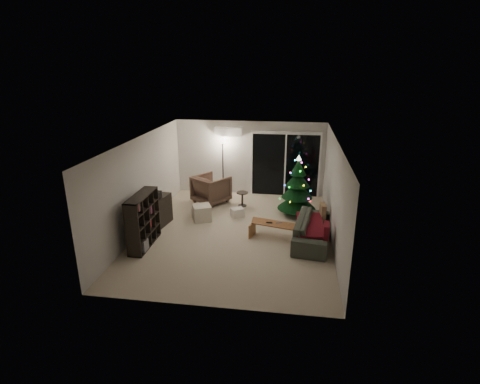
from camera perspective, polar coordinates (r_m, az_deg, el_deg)
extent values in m
plane|color=beige|center=(10.05, -0.82, -6.20)|extent=(6.50, 6.50, 0.00)
plane|color=white|center=(9.27, -0.89, 7.94)|extent=(6.50, 6.50, 0.00)
cube|color=silver|center=(12.68, 1.49, 5.17)|extent=(5.00, 0.02, 2.50)
cube|color=silver|center=(6.64, -5.36, -8.20)|extent=(5.00, 0.02, 2.50)
cube|color=silver|center=(10.27, -14.76, 1.20)|extent=(0.02, 6.50, 2.50)
cube|color=silver|center=(9.53, 14.16, -0.12)|extent=(0.02, 6.50, 2.50)
cube|color=black|center=(12.63, 6.90, 4.04)|extent=(2.20, 0.02, 2.10)
cube|color=white|center=(12.48, -1.77, 9.16)|extent=(0.90, 0.22, 0.28)
cube|color=#3F3833|center=(13.45, 6.78, 0.07)|extent=(2.60, 1.00, 0.10)
cube|color=white|center=(13.66, 6.93, 2.79)|extent=(2.20, 0.06, 1.00)
cube|color=#2C2620|center=(10.44, -13.15, -3.24)|extent=(0.70, 1.39, 0.83)
cube|color=black|center=(10.26, -13.36, -0.63)|extent=(0.42, 0.50, 0.18)
imported|color=#4D3830|center=(12.07, -4.42, 0.44)|extent=(1.36, 1.37, 0.90)
cube|color=beige|center=(10.80, -5.83, -3.16)|extent=(0.65, 0.65, 0.45)
cube|color=white|center=(11.11, -6.33, -2.96)|extent=(0.49, 0.43, 0.30)
cube|color=white|center=(11.03, -0.41, -3.12)|extent=(0.45, 0.42, 0.25)
cylinder|color=#2C2620|center=(11.81, 0.36, -1.07)|extent=(0.46, 0.46, 0.46)
cylinder|color=black|center=(12.57, -2.62, 3.66)|extent=(0.31, 0.31, 1.92)
imported|color=#333430|center=(9.66, 11.15, -5.63)|extent=(1.12, 2.22, 0.62)
cube|color=maroon|center=(9.60, 10.60, -4.85)|extent=(0.66, 1.53, 0.05)
cube|color=tan|center=(10.18, 12.50, -2.89)|extent=(0.16, 0.42, 0.41)
cube|color=maroon|center=(8.99, 13.01, -5.94)|extent=(0.15, 0.42, 0.41)
cube|color=black|center=(9.67, 4.48, -4.66)|extent=(0.16, 0.05, 0.02)
cube|color=slate|center=(9.71, 5.98, -4.62)|extent=(0.15, 0.09, 0.02)
cone|color=black|center=(11.02, 8.74, 0.97)|extent=(1.41, 1.41, 1.82)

